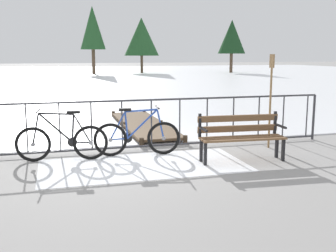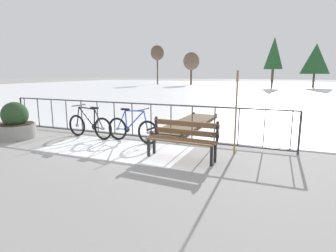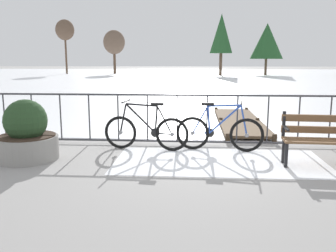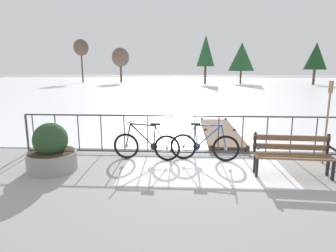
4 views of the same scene
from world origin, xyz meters
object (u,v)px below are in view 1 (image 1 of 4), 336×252
(bicycle_near_railing, at_px, (62,141))
(bicycle_second, at_px, (137,137))
(park_bench, at_px, (241,133))
(oar_upright, at_px, (271,95))

(bicycle_near_railing, bearing_deg, bicycle_second, 1.27)
(park_bench, relative_size, oar_upright, 0.82)
(bicycle_near_railing, bearing_deg, oar_upright, -0.65)
(park_bench, bearing_deg, oar_upright, 37.49)
(bicycle_second, relative_size, park_bench, 1.05)
(bicycle_near_railing, distance_m, park_bench, 3.36)
(bicycle_near_railing, xyz_separation_m, park_bench, (3.24, -0.85, 0.14))
(bicycle_second, height_order, oar_upright, oar_upright)
(park_bench, height_order, oar_upright, oar_upright)
(oar_upright, bearing_deg, bicycle_near_railing, 179.35)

